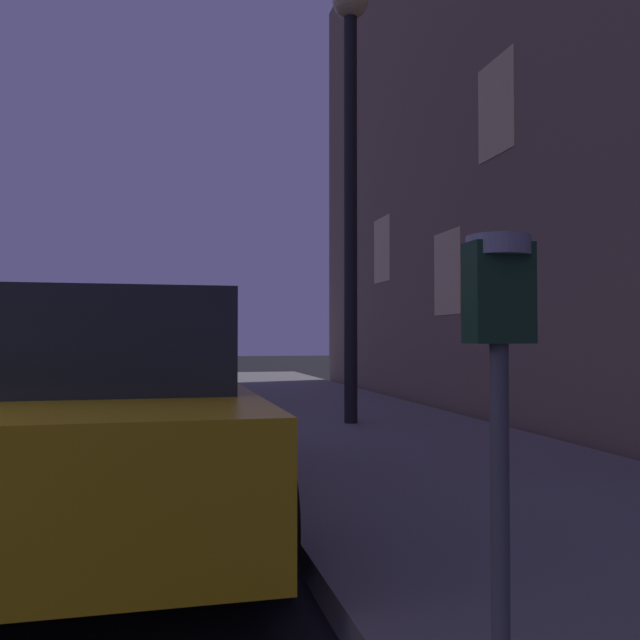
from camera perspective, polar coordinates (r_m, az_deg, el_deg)
The scene contains 5 objects.
parking_meter at distance 2.08m, azimuth 14.79°, elevation -1.97°, with size 0.19×0.19×1.33m.
car_yellow_cab at distance 4.59m, azimuth -19.12°, elevation -7.21°, with size 2.13×4.41×1.43m.
car_green at distance 10.89m, azimuth -15.69°, elevation -3.84°, with size 2.09×4.21×1.43m.
car_blue at distance 16.48m, azimuth -14.84°, elevation -3.03°, with size 2.09×4.37×1.43m.
street_lamp at distance 8.55m, azimuth 2.58°, elevation 15.72°, with size 0.44×0.44×5.35m.
Camera 1 is at (3.32, -1.92, 1.18)m, focal length 38.09 mm.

